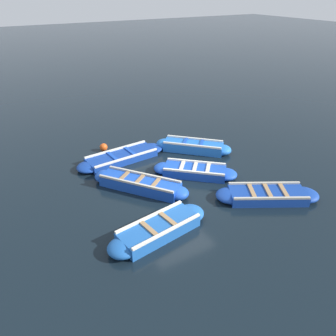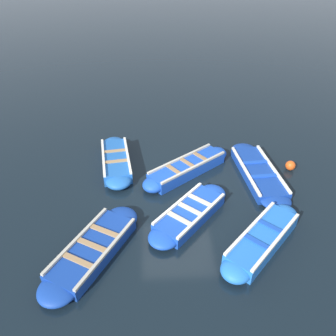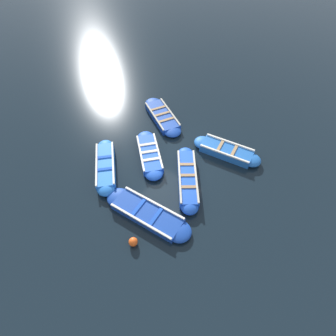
{
  "view_description": "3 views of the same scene",
  "coord_description": "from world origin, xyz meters",
  "px_view_note": "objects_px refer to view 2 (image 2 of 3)",
  "views": [
    {
      "loc": [
        -8.64,
        5.27,
        6.37
      ],
      "look_at": [
        0.56,
        -0.09,
        0.42
      ],
      "focal_mm": 35.0,
      "sensor_mm": 36.0,
      "label": 1
    },
    {
      "loc": [
        -0.74,
        -8.0,
        6.55
      ],
      "look_at": [
        -0.3,
        0.74,
        0.52
      ],
      "focal_mm": 35.0,
      "sensor_mm": 36.0,
      "label": 2
    },
    {
      "loc": [
        6.48,
        4.62,
        9.28
      ],
      "look_at": [
        0.61,
        0.29,
        0.49
      ],
      "focal_mm": 28.0,
      "sensor_mm": 36.0,
      "label": 3
    }
  ],
  "objects_px": {
    "boat_outer_left": "(187,168)",
    "boat_bow_out": "(258,173)",
    "boat_broadside": "(190,214)",
    "boat_drifting": "(116,161)",
    "boat_tucked": "(93,250)",
    "boat_centre": "(262,240)",
    "buoy_orange_near": "(290,165)"
  },
  "relations": [
    {
      "from": "boat_drifting",
      "to": "boat_broadside",
      "type": "bearing_deg",
      "value": -50.74
    },
    {
      "from": "boat_tucked",
      "to": "buoy_orange_near",
      "type": "relative_size",
      "value": 10.35
    },
    {
      "from": "boat_bow_out",
      "to": "boat_tucked",
      "type": "distance_m",
      "value": 6.0
    },
    {
      "from": "boat_outer_left",
      "to": "boat_broadside",
      "type": "relative_size",
      "value": 1.13
    },
    {
      "from": "boat_outer_left",
      "to": "buoy_orange_near",
      "type": "height_order",
      "value": "boat_outer_left"
    },
    {
      "from": "boat_bow_out",
      "to": "boat_broadside",
      "type": "bearing_deg",
      "value": -142.57
    },
    {
      "from": "boat_bow_out",
      "to": "boat_broadside",
      "type": "xyz_separation_m",
      "value": [
        -2.53,
        -1.94,
        0.02
      ]
    },
    {
      "from": "boat_broadside",
      "to": "buoy_orange_near",
      "type": "distance_m",
      "value": 4.39
    },
    {
      "from": "boat_broadside",
      "to": "buoy_orange_near",
      "type": "bearing_deg",
      "value": 31.14
    },
    {
      "from": "boat_broadside",
      "to": "boat_outer_left",
      "type": "bearing_deg",
      "value": 86.18
    },
    {
      "from": "boat_outer_left",
      "to": "boat_drifting",
      "type": "bearing_deg",
      "value": 166.49
    },
    {
      "from": "boat_tucked",
      "to": "boat_centre",
      "type": "bearing_deg",
      "value": 1.09
    },
    {
      "from": "boat_broadside",
      "to": "buoy_orange_near",
      "type": "height_order",
      "value": "boat_broadside"
    },
    {
      "from": "boat_drifting",
      "to": "boat_tucked",
      "type": "bearing_deg",
      "value": -93.65
    },
    {
      "from": "boat_outer_left",
      "to": "boat_bow_out",
      "type": "distance_m",
      "value": 2.4
    },
    {
      "from": "boat_drifting",
      "to": "boat_tucked",
      "type": "distance_m",
      "value": 4.06
    },
    {
      "from": "boat_centre",
      "to": "boat_drifting",
      "type": "relative_size",
      "value": 0.85
    },
    {
      "from": "boat_outer_left",
      "to": "buoy_orange_near",
      "type": "xyz_separation_m",
      "value": [
        3.61,
        0.02,
        -0.03
      ]
    },
    {
      "from": "boat_centre",
      "to": "boat_tucked",
      "type": "bearing_deg",
      "value": -178.91
    },
    {
      "from": "boat_bow_out",
      "to": "buoy_orange_near",
      "type": "relative_size",
      "value": 11.6
    },
    {
      "from": "buoy_orange_near",
      "to": "boat_outer_left",
      "type": "bearing_deg",
      "value": -179.71
    },
    {
      "from": "boat_tucked",
      "to": "boat_broadside",
      "type": "relative_size",
      "value": 1.19
    },
    {
      "from": "boat_tucked",
      "to": "boat_bow_out",
      "type": "bearing_deg",
      "value": 31.54
    },
    {
      "from": "boat_drifting",
      "to": "boat_broadside",
      "type": "distance_m",
      "value": 3.68
    },
    {
      "from": "boat_centre",
      "to": "boat_drifting",
      "type": "bearing_deg",
      "value": 135.93
    },
    {
      "from": "boat_drifting",
      "to": "buoy_orange_near",
      "type": "bearing_deg",
      "value": -5.42
    },
    {
      "from": "boat_centre",
      "to": "boat_broadside",
      "type": "xyz_separation_m",
      "value": [
        -1.77,
        1.12,
        -0.04
      ]
    },
    {
      "from": "boat_outer_left",
      "to": "boat_tucked",
      "type": "xyz_separation_m",
      "value": [
        -2.74,
        -3.45,
        -0.04
      ]
    },
    {
      "from": "boat_drifting",
      "to": "buoy_orange_near",
      "type": "relative_size",
      "value": 10.01
    },
    {
      "from": "boat_broadside",
      "to": "boat_drifting",
      "type": "bearing_deg",
      "value": 129.26
    },
    {
      "from": "boat_broadside",
      "to": "boat_bow_out",
      "type": "bearing_deg",
      "value": 37.43
    },
    {
      "from": "boat_outer_left",
      "to": "boat_drifting",
      "type": "height_order",
      "value": "boat_outer_left"
    }
  ]
}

